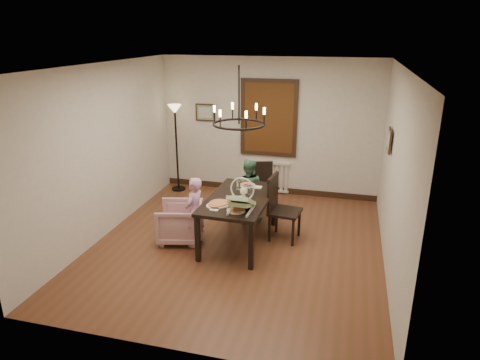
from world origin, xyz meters
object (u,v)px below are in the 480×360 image
at_px(chair_far, 262,189).
at_px(elderly_woman, 194,218).
at_px(chair_right, 285,208).
at_px(baby_bouncer, 241,199).
at_px(floor_lamp, 177,149).
at_px(dining_table, 239,202).
at_px(seated_man, 248,195).
at_px(drinking_glass, 246,189).
at_px(armchair, 180,222).

distance_m(chair_far, elderly_woman, 1.67).
relative_size(chair_right, baby_bouncer, 2.10).
relative_size(baby_bouncer, floor_lamp, 0.29).
distance_m(dining_table, floor_lamp, 2.79).
bearing_deg(seated_man, chair_right, 136.23).
xyz_separation_m(chair_far, elderly_woman, (-0.78, -1.48, -0.02)).
distance_m(dining_table, seated_man, 0.94).
relative_size(chair_far, drinking_glass, 6.55).
distance_m(dining_table, elderly_woman, 0.75).
bearing_deg(armchair, seated_man, 128.08).
relative_size(seated_man, drinking_glass, 6.31).
distance_m(chair_far, drinking_glass, 1.07).
bearing_deg(dining_table, seated_man, 96.18).
xyz_separation_m(dining_table, baby_bouncer, (0.17, -0.49, 0.26)).
xyz_separation_m(dining_table, chair_far, (0.13, 1.20, -0.20)).
height_order(chair_right, floor_lamp, floor_lamp).
bearing_deg(chair_far, baby_bouncer, -106.98).
distance_m(dining_table, chair_right, 0.77).
xyz_separation_m(elderly_woman, drinking_glass, (0.72, 0.47, 0.38)).
distance_m(armchair, elderly_woman, 0.34).
bearing_deg(elderly_woman, baby_bouncer, 85.51).
relative_size(dining_table, baby_bouncer, 3.26).
xyz_separation_m(baby_bouncer, floor_lamp, (-2.06, 2.53, -0.05)).
bearing_deg(dining_table, chair_right, 24.49).
bearing_deg(seated_man, drinking_glass, 95.70).
distance_m(elderly_woman, drinking_glass, 0.94).
distance_m(elderly_woman, seated_man, 1.32).
bearing_deg(chair_far, drinking_glass, -111.73).
xyz_separation_m(chair_far, baby_bouncer, (0.04, -1.69, 0.46)).
bearing_deg(floor_lamp, drinking_glass, -43.32).
distance_m(seated_man, drinking_glass, 0.83).
relative_size(armchair, floor_lamp, 0.39).
bearing_deg(seated_man, baby_bouncer, 94.56).
relative_size(dining_table, drinking_glass, 11.31).
height_order(armchair, drinking_glass, drinking_glass).
bearing_deg(chair_right, baby_bouncer, 153.29).
xyz_separation_m(armchair, elderly_woman, (0.29, -0.09, 0.15)).
xyz_separation_m(chair_far, armchair, (-1.07, -1.38, -0.17)).
distance_m(chair_right, armchair, 1.73).
bearing_deg(elderly_woman, drinking_glass, 133.22).
height_order(chair_far, armchair, chair_far).
bearing_deg(armchair, elderly_woman, 59.30).
height_order(armchair, floor_lamp, floor_lamp).
bearing_deg(chair_right, armchair, 113.48).
bearing_deg(baby_bouncer, chair_far, 93.09).
bearing_deg(baby_bouncer, elderly_woman, 166.93).
bearing_deg(elderly_woman, floor_lamp, -141.56).
distance_m(chair_right, seated_man, 0.99).
bearing_deg(drinking_glass, elderly_woman, -147.09).
bearing_deg(chair_right, seated_man, 58.54).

